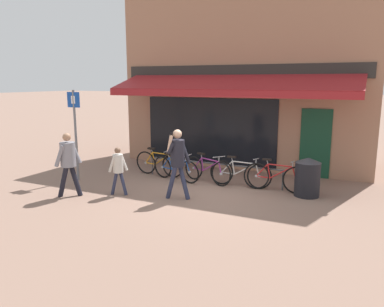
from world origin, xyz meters
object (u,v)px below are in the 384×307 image
at_px(bicycle_silver, 240,173).
at_px(litter_bin, 307,177).
at_px(bicycle_purple, 207,170).
at_px(pedestrian_child, 118,166).
at_px(bicycle_orange, 159,163).
at_px(pedestrian_adult, 178,156).
at_px(pedestrian_second_adult, 68,158).
at_px(bicycle_red, 276,177).
at_px(bicycle_blue, 176,169).
at_px(parking_sign, 75,126).

relative_size(bicycle_silver, litter_bin, 1.79).
distance_m(bicycle_purple, pedestrian_child, 2.65).
bearing_deg(litter_bin, bicycle_orange, 177.64).
bearing_deg(pedestrian_adult, litter_bin, -143.01).
height_order(pedestrian_adult, pedestrian_second_adult, pedestrian_adult).
xyz_separation_m(bicycle_silver, bicycle_red, (1.01, -0.02, 0.01)).
relative_size(bicycle_orange, pedestrian_adult, 0.98).
height_order(bicycle_red, pedestrian_adult, pedestrian_adult).
distance_m(bicycle_orange, litter_bin, 4.50).
height_order(pedestrian_child, litter_bin, pedestrian_child).
distance_m(bicycle_orange, pedestrian_second_adult, 3.03).
xyz_separation_m(bicycle_silver, litter_bin, (1.84, -0.13, 0.13)).
height_order(bicycle_red, pedestrian_second_adult, pedestrian_second_adult).
height_order(bicycle_blue, bicycle_purple, bicycle_purple).
height_order(bicycle_purple, pedestrian_adult, pedestrian_adult).
relative_size(bicycle_red, pedestrian_child, 1.41).
relative_size(bicycle_orange, pedestrian_child, 1.37).
distance_m(bicycle_blue, bicycle_silver, 1.92).
distance_m(bicycle_orange, bicycle_silver, 2.65).
height_order(litter_bin, parking_sign, parking_sign).
distance_m(bicycle_purple, litter_bin, 2.83).
height_order(bicycle_orange, bicycle_purple, bicycle_orange).
relative_size(bicycle_blue, litter_bin, 1.70).
distance_m(bicycle_purple, pedestrian_second_adult, 3.85).
bearing_deg(pedestrian_second_adult, bicycle_blue, -135.02).
bearing_deg(bicycle_silver, litter_bin, -3.91).
bearing_deg(bicycle_silver, bicycle_orange, 178.97).
distance_m(bicycle_orange, bicycle_blue, 0.80).
xyz_separation_m(pedestrian_child, pedestrian_second_adult, (-1.07, -0.63, 0.23)).
relative_size(bicycle_red, parking_sign, 0.67).
distance_m(bicycle_purple, bicycle_silver, 0.99).
xyz_separation_m(bicycle_orange, bicycle_blue, (0.74, -0.29, -0.03)).
xyz_separation_m(bicycle_purple, pedestrian_second_adult, (-2.66, -2.71, 0.61)).
bearing_deg(pedestrian_second_adult, parking_sign, -65.14).
xyz_separation_m(bicycle_orange, bicycle_red, (3.66, -0.08, -0.01)).
relative_size(bicycle_orange, parking_sign, 0.65).
bearing_deg(parking_sign, pedestrian_child, -19.17).
distance_m(pedestrian_second_adult, parking_sign, 1.74).
bearing_deg(bicycle_purple, pedestrian_adult, -73.21).
bearing_deg(parking_sign, bicycle_red, 14.03).
bearing_deg(litter_bin, bicycle_red, 172.57).
height_order(bicycle_red, litter_bin, litter_bin).
distance_m(pedestrian_child, parking_sign, 2.28).
bearing_deg(bicycle_purple, pedestrian_child, -108.71).
xyz_separation_m(bicycle_red, pedestrian_child, (-3.59, -2.09, 0.38)).
relative_size(bicycle_red, pedestrian_second_adult, 1.08).
bearing_deg(bicycle_purple, bicycle_orange, -164.38).
bearing_deg(pedestrian_adult, bicycle_purple, -84.46).
xyz_separation_m(bicycle_red, pedestrian_adult, (-2.06, -1.73, 0.70)).
bearing_deg(litter_bin, pedestrian_child, -155.84).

